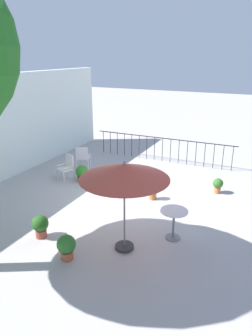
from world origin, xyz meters
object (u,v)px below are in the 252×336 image
Objects in this scene: potted_plant_3 at (153,191)px; potted_plant_5 at (40,225)px; potted_plant_4 at (66,246)px; potted_plant_2 at (82,173)px; patio_chair_0 at (83,156)px; potted_plant_1 at (116,181)px; cafe_table_0 at (174,219)px; patio_umbrella_0 at (124,172)px; patio_chair_1 at (67,166)px; potted_plant_0 at (218,185)px.

potted_plant_5 is at bearing 151.55° from potted_plant_3.
potted_plant_2 is at bearing 28.62° from potted_plant_4.
potted_plant_5 is at bearing -159.65° from patio_chair_0.
patio_chair_0 is at bearing 20.35° from potted_plant_5.
potted_plant_1 is (-1.35, -2.16, -0.16)m from patio_chair_0.
cafe_table_0 reaches higher than potted_plant_2.
patio_umbrella_0 is at bearing -77.79° from potted_plant_5.
potted_plant_1 is 1.40× the size of potted_plant_3.
patio_umbrella_0 is 3.69× the size of potted_plant_5.
potted_plant_2 is at bearing -148.98° from patio_chair_0.
patio_umbrella_0 is 3.67× the size of potted_plant_4.
patio_chair_0 is 4.89m from potted_plant_5.
patio_chair_0 is at bearing 42.55° from patio_umbrella_0.
patio_chair_1 is 5.25m from potted_plant_0.
cafe_table_0 is 2.26m from potted_plant_3.
cafe_table_0 is 3.15m from potted_plant_1.
patio_chair_0 reaches higher than potted_plant_5.
potted_plant_1 is 3.74m from potted_plant_4.
potted_plant_2 is (0.29, 1.52, -0.06)m from potted_plant_1.
patio_umbrella_0 is 2.98× the size of potted_plant_1.
potted_plant_5 is (0.46, 1.11, 0.00)m from potted_plant_4.
patio_umbrella_0 is at bearing 135.13° from cafe_table_0.
patio_chair_1 is (2.06, 4.60, 0.00)m from cafe_table_0.
cafe_table_0 is 1.30× the size of potted_plant_4.
potted_plant_4 is at bearing -151.38° from potted_plant_2.
patio_umbrella_0 is at bearing -137.45° from patio_chair_0.
potted_plant_4 is (-0.91, 0.98, -1.59)m from patio_umbrella_0.
patio_chair_0 is 5.77m from potted_plant_4.
patio_umbrella_0 is 3.24m from potted_plant_3.
potted_plant_5 reaches higher than potted_plant_0.
potted_plant_5 is at bearing 142.55° from potted_plant_0.
patio_chair_1 reaches higher than potted_plant_2.
potted_plant_2 is (2.16, 4.05, -0.21)m from cafe_table_0.
potted_plant_4 is (-1.82, 1.88, -0.20)m from cafe_table_0.
potted_plant_1 is at bearing -100.85° from potted_plant_2.
potted_plant_2 is at bearing -79.38° from patio_chair_1.
patio_umbrella_0 is 2.66m from potted_plant_5.
potted_plant_4 is 1.00× the size of potted_plant_5.
potted_plant_3 reaches higher than potted_plant_0.
patio_chair_0 reaches higher than cafe_table_0.
potted_plant_2 is 1.01× the size of potted_plant_5.
potted_plant_4 is (-5.04, -2.81, -0.21)m from patio_chair_0.
potted_plant_4 is at bearing -170.02° from potted_plant_1.
potted_plant_3 is (-1.35, 1.75, -0.01)m from potted_plant_0.
potted_plant_0 is 5.76m from potted_plant_5.
potted_plant_5 is (-0.45, 2.09, -1.58)m from patio_umbrella_0.
patio_chair_0 reaches higher than potted_plant_4.
cafe_table_0 is at bearing -146.45° from potted_plant_3.
cafe_table_0 is at bearing 170.92° from potted_plant_0.
cafe_table_0 is 0.81× the size of patio_chair_1.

